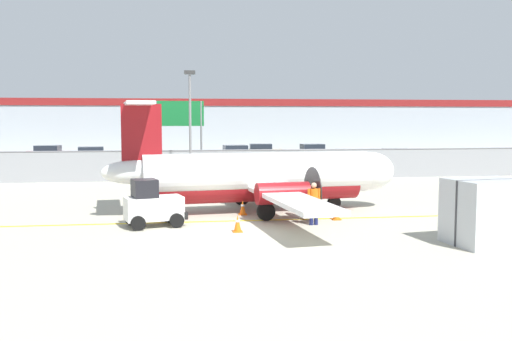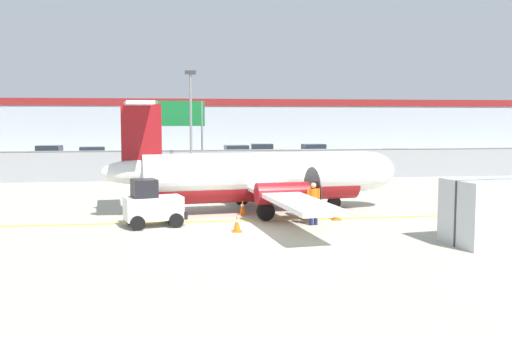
{
  "view_description": "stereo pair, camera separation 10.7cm",
  "coord_description": "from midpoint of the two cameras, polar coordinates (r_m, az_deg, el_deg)",
  "views": [
    {
      "loc": [
        -2.9,
        -21.19,
        4.21
      ],
      "look_at": [
        0.78,
        5.13,
        1.8
      ],
      "focal_mm": 40.0,
      "sensor_mm": 36.0,
      "label": 1
    },
    {
      "loc": [
        -2.79,
        -21.2,
        4.21
      ],
      "look_at": [
        0.78,
        5.13,
        1.8
      ],
      "focal_mm": 40.0,
      "sensor_mm": 36.0,
      "label": 2
    }
  ],
  "objects": [
    {
      "name": "traffic_cone_near_left",
      "position": [
        25.14,
        -1.46,
        -3.74
      ],
      "size": [
        0.36,
        0.36,
        0.64
      ],
      "color": "orange",
      "rests_on": "ground"
    },
    {
      "name": "parking_lot_strip",
      "position": [
        50.94,
        -4.73,
        0.49
      ],
      "size": [
        98.0,
        17.0,
        0.12
      ],
      "color": "#38383A",
      "rests_on": "ground"
    },
    {
      "name": "background_building",
      "position": [
        69.25,
        -5.61,
        4.37
      ],
      "size": [
        91.0,
        8.1,
        6.5
      ],
      "color": "#A8B2BC",
      "rests_on": "ground"
    },
    {
      "name": "parked_car_6",
      "position": [
        57.52,
        5.49,
        1.85
      ],
      "size": [
        4.31,
        2.25,
        1.58
      ],
      "rotation": [
        0.0,
        0.0,
        3.22
      ],
      "color": "black",
      "rests_on": "parking_lot_strip"
    },
    {
      "name": "perimeter_fence",
      "position": [
        39.42,
        -3.79,
        0.67
      ],
      "size": [
        98.0,
        0.1,
        2.1
      ],
      "color": "gray",
      "rests_on": "ground"
    },
    {
      "name": "ground_crew_worker",
      "position": [
        22.76,
        5.67,
        -3.07
      ],
      "size": [
        0.55,
        0.39,
        1.7
      ],
      "rotation": [
        0.0,
        0.0,
        1.73
      ],
      "color": "#191E4C",
      "rests_on": "ground"
    },
    {
      "name": "baggage_tug",
      "position": [
        22.68,
        -10.45,
        -3.41
      ],
      "size": [
        2.54,
        1.87,
        1.88
      ],
      "rotation": [
        0.0,
        0.0,
        0.27
      ],
      "color": "silver",
      "rests_on": "ground"
    },
    {
      "name": "highway_sign",
      "position": [
        41.54,
        -7.8,
        5.04
      ],
      "size": [
        3.6,
        0.14,
        5.5
      ],
      "color": "slate",
      "rests_on": "ground"
    },
    {
      "name": "traffic_cone_far_right",
      "position": [
        26.74,
        -10.32,
        -3.28
      ],
      "size": [
        0.36,
        0.36,
        0.64
      ],
      "color": "orange",
      "rests_on": "ground"
    },
    {
      "name": "parked_car_3",
      "position": [
        45.98,
        -6.88,
        1.01
      ],
      "size": [
        4.3,
        2.22,
        1.58
      ],
      "rotation": [
        0.0,
        0.0,
        0.07
      ],
      "color": "#19662D",
      "rests_on": "parking_lot_strip"
    },
    {
      "name": "traffic_cone_near_right",
      "position": [
        21.36,
        -2.0,
        -5.34
      ],
      "size": [
        0.36,
        0.36,
        0.64
      ],
      "color": "orange",
      "rests_on": "ground"
    },
    {
      "name": "parked_car_5",
      "position": [
        57.78,
        0.53,
        1.89
      ],
      "size": [
        4.31,
        2.24,
        1.58
      ],
      "rotation": [
        0.0,
        0.0,
        -0.07
      ],
      "color": "#B28C19",
      "rests_on": "parking_lot_strip"
    },
    {
      "name": "traffic_cone_far_left",
      "position": [
        24.12,
        7.92,
        -4.17
      ],
      "size": [
        0.36,
        0.36,
        0.64
      ],
      "color": "orange",
      "rests_on": "ground"
    },
    {
      "name": "parked_car_0",
      "position": [
        57.87,
        -20.24,
        1.58
      ],
      "size": [
        4.34,
        2.3,
        1.58
      ],
      "rotation": [
        0.0,
        0.0,
        3.05
      ],
      "color": "red",
      "rests_on": "parking_lot_strip"
    },
    {
      "name": "parked_car_4",
      "position": [
        54.86,
        -2.02,
        1.71
      ],
      "size": [
        4.36,
        2.35,
        1.58
      ],
      "rotation": [
        0.0,
        0.0,
        0.11
      ],
      "color": "silver",
      "rests_on": "parking_lot_strip"
    },
    {
      "name": "parked_car_7",
      "position": [
        50.14,
        13.7,
        1.24
      ],
      "size": [
        4.32,
        2.25,
        1.58
      ],
      "rotation": [
        0.0,
        0.0,
        3.07
      ],
      "color": "black",
      "rests_on": "parking_lot_strip"
    },
    {
      "name": "apron_light_pole",
      "position": [
        36.78,
        -6.69,
        5.29
      ],
      "size": [
        0.7,
        0.3,
        7.27
      ],
      "color": "slate",
      "rests_on": "ground"
    },
    {
      "name": "parked_car_2",
      "position": [
        53.65,
        -12.01,
        1.52
      ],
      "size": [
        4.31,
        2.23,
        1.58
      ],
      "rotation": [
        0.0,
        0.0,
        3.07
      ],
      "color": "silver",
      "rests_on": "parking_lot_strip"
    },
    {
      "name": "commuter_airplane",
      "position": [
        25.78,
        0.7,
        -0.62
      ],
      "size": [
        13.63,
        16.08,
        4.92
      ],
      "rotation": [
        0.0,
        0.0,
        0.12
      ],
      "color": "white",
      "rests_on": "ground"
    },
    {
      "name": "cargo_container",
      "position": [
        20.61,
        21.95,
        -3.88
      ],
      "size": [
        2.67,
        2.34,
        2.2
      ],
      "rotation": [
        0.0,
        0.0,
        0.15
      ],
      "color": "#B7BCC1",
      "rests_on": "ground"
    },
    {
      "name": "ground_plane",
      "position": [
        23.74,
        -0.95,
        -5.02
      ],
      "size": [
        140.0,
        140.0,
        0.01
      ],
      "color": "#B2AD99"
    },
    {
      "name": "parked_car_1",
      "position": [
        53.79,
        -16.33,
        1.44
      ],
      "size": [
        4.36,
        2.36,
        1.58
      ],
      "rotation": [
        0.0,
        0.0,
        3.25
      ],
      "color": "red",
      "rests_on": "parking_lot_strip"
    }
  ]
}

